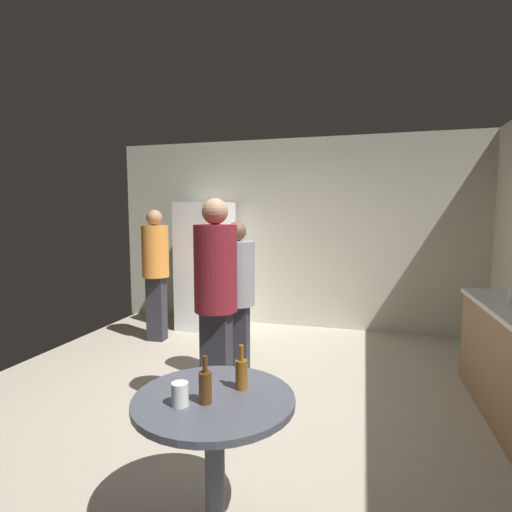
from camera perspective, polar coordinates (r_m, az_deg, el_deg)
ground_plane at (r=3.66m, az=-2.81°, el=-21.31°), size 5.20×5.20×0.10m
wall_back at (r=5.82m, az=5.16°, el=3.19°), size 5.32×0.06×2.70m
refrigerator at (r=5.77m, az=-7.20°, el=-1.34°), size 0.70×0.68×1.80m
foreground_table at (r=2.14m, az=-5.98°, el=-21.83°), size 0.80×0.80×0.73m
beer_bottle_amber at (r=2.13m, az=-2.11°, el=-16.34°), size 0.06×0.06×0.23m
beer_bottle_brown at (r=2.00m, az=-7.26°, el=-17.92°), size 0.06×0.06×0.23m
plastic_cup_white at (r=2.00m, az=-10.80°, el=-18.80°), size 0.08×0.08×0.11m
person_in_maroon_shirt at (r=3.18m, az=-5.77°, el=-4.91°), size 0.35×0.35×1.75m
person_in_orange_shirt at (r=5.27m, az=-14.15°, el=-1.21°), size 0.36×0.36×1.69m
person_in_gray_shirt at (r=3.81m, az=-2.75°, el=-4.92°), size 0.36×0.36×1.56m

